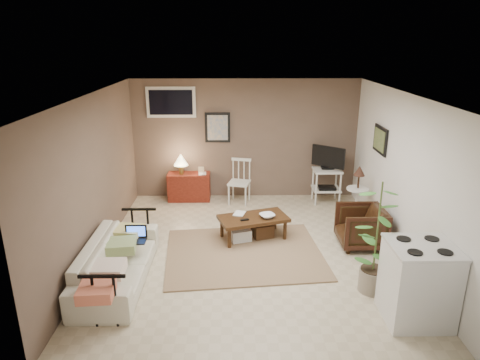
{
  "coord_description": "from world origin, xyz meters",
  "views": [
    {
      "loc": [
        -0.22,
        -5.91,
        3.13
      ],
      "look_at": [
        -0.13,
        0.35,
        1.05
      ],
      "focal_mm": 32.0,
      "sensor_mm": 36.0,
      "label": 1
    }
  ],
  "objects_px": {
    "armchair": "(361,225)",
    "stove": "(418,283)",
    "sofa": "(116,255)",
    "spindle_chair": "(239,183)",
    "potted_plant": "(377,234)",
    "coffee_table": "(253,226)",
    "side_table": "(358,187)",
    "red_console": "(188,184)",
    "tv_stand": "(327,173)"
  },
  "relations": [
    {
      "from": "stove",
      "to": "side_table",
      "type": "bearing_deg",
      "value": 88.46
    },
    {
      "from": "armchair",
      "to": "red_console",
      "type": "bearing_deg",
      "value": -125.82
    },
    {
      "from": "spindle_chair",
      "to": "potted_plant",
      "type": "xyz_separation_m",
      "value": [
        1.68,
        -3.2,
        0.4
      ]
    },
    {
      "from": "coffee_table",
      "to": "sofa",
      "type": "xyz_separation_m",
      "value": [
        -1.88,
        -1.25,
        0.16
      ]
    },
    {
      "from": "red_console",
      "to": "tv_stand",
      "type": "relative_size",
      "value": 0.85
    },
    {
      "from": "spindle_chair",
      "to": "side_table",
      "type": "xyz_separation_m",
      "value": [
        2.08,
        -0.96,
        0.23
      ]
    },
    {
      "from": "sofa",
      "to": "armchair",
      "type": "bearing_deg",
      "value": -74.41
    },
    {
      "from": "armchair",
      "to": "potted_plant",
      "type": "height_order",
      "value": "potted_plant"
    },
    {
      "from": "coffee_table",
      "to": "stove",
      "type": "xyz_separation_m",
      "value": [
        1.8,
        -2.12,
        0.25
      ]
    },
    {
      "from": "coffee_table",
      "to": "spindle_chair",
      "type": "bearing_deg",
      "value": 96.76
    },
    {
      "from": "stove",
      "to": "sofa",
      "type": "bearing_deg",
      "value": 166.66
    },
    {
      "from": "stove",
      "to": "potted_plant",
      "type": "bearing_deg",
      "value": 118.38
    },
    {
      "from": "spindle_chair",
      "to": "tv_stand",
      "type": "bearing_deg",
      "value": -0.41
    },
    {
      "from": "potted_plant",
      "to": "stove",
      "type": "height_order",
      "value": "potted_plant"
    },
    {
      "from": "coffee_table",
      "to": "potted_plant",
      "type": "relative_size",
      "value": 0.79
    },
    {
      "from": "coffee_table",
      "to": "armchair",
      "type": "bearing_deg",
      "value": -8.48
    },
    {
      "from": "coffee_table",
      "to": "side_table",
      "type": "height_order",
      "value": "side_table"
    },
    {
      "from": "side_table",
      "to": "potted_plant",
      "type": "xyz_separation_m",
      "value": [
        -0.39,
        -2.24,
        0.17
      ]
    },
    {
      "from": "coffee_table",
      "to": "armchair",
      "type": "height_order",
      "value": "armchair"
    },
    {
      "from": "sofa",
      "to": "spindle_chair",
      "type": "height_order",
      "value": "spindle_chair"
    },
    {
      "from": "coffee_table",
      "to": "side_table",
      "type": "relative_size",
      "value": 1.17
    },
    {
      "from": "red_console",
      "to": "tv_stand",
      "type": "distance_m",
      "value": 2.78
    },
    {
      "from": "potted_plant",
      "to": "red_console",
      "type": "bearing_deg",
      "value": 129.04
    },
    {
      "from": "spindle_chair",
      "to": "tv_stand",
      "type": "relative_size",
      "value": 0.76
    },
    {
      "from": "coffee_table",
      "to": "tv_stand",
      "type": "relative_size",
      "value": 1.06
    },
    {
      "from": "side_table",
      "to": "stove",
      "type": "bearing_deg",
      "value": -91.54
    },
    {
      "from": "spindle_chair",
      "to": "potted_plant",
      "type": "relative_size",
      "value": 0.57
    },
    {
      "from": "armchair",
      "to": "potted_plant",
      "type": "relative_size",
      "value": 0.46
    },
    {
      "from": "armchair",
      "to": "stove",
      "type": "distance_m",
      "value": 1.87
    },
    {
      "from": "tv_stand",
      "to": "side_table",
      "type": "relative_size",
      "value": 1.11
    },
    {
      "from": "tv_stand",
      "to": "potted_plant",
      "type": "xyz_separation_m",
      "value": [
        -0.05,
        -3.18,
        0.2
      ]
    },
    {
      "from": "tv_stand",
      "to": "potted_plant",
      "type": "height_order",
      "value": "potted_plant"
    },
    {
      "from": "red_console",
      "to": "side_table",
      "type": "height_order",
      "value": "side_table"
    },
    {
      "from": "stove",
      "to": "spindle_chair",
      "type": "bearing_deg",
      "value": 117.87
    },
    {
      "from": "side_table",
      "to": "armchair",
      "type": "xyz_separation_m",
      "value": [
        -0.19,
        -0.96,
        -0.29
      ]
    },
    {
      "from": "potted_plant",
      "to": "tv_stand",
      "type": "bearing_deg",
      "value": 89.1
    },
    {
      "from": "red_console",
      "to": "coffee_table",
      "type": "bearing_deg",
      "value": -55.95
    },
    {
      "from": "potted_plant",
      "to": "spindle_chair",
      "type": "bearing_deg",
      "value": 117.77
    },
    {
      "from": "tv_stand",
      "to": "side_table",
      "type": "distance_m",
      "value": 1.01
    },
    {
      "from": "tv_stand",
      "to": "stove",
      "type": "xyz_separation_m",
      "value": [
        0.27,
        -3.77,
        -0.13
      ]
    },
    {
      "from": "spindle_chair",
      "to": "stove",
      "type": "xyz_separation_m",
      "value": [
        2.0,
        -3.79,
        0.07
      ]
    },
    {
      "from": "spindle_chair",
      "to": "stove",
      "type": "relative_size",
      "value": 0.91
    },
    {
      "from": "red_console",
      "to": "potted_plant",
      "type": "xyz_separation_m",
      "value": [
        2.71,
        -3.35,
        0.48
      ]
    },
    {
      "from": "red_console",
      "to": "tv_stand",
      "type": "bearing_deg",
      "value": -3.34
    },
    {
      "from": "side_table",
      "to": "stove",
      "type": "relative_size",
      "value": 1.08
    },
    {
      "from": "sofa",
      "to": "stove",
      "type": "height_order",
      "value": "stove"
    },
    {
      "from": "red_console",
      "to": "stove",
      "type": "distance_m",
      "value": 4.97
    },
    {
      "from": "coffee_table",
      "to": "side_table",
      "type": "distance_m",
      "value": 2.05
    },
    {
      "from": "armchair",
      "to": "coffee_table",
      "type": "bearing_deg",
      "value": -98.95
    },
    {
      "from": "sofa",
      "to": "armchair",
      "type": "distance_m",
      "value": 3.7
    }
  ]
}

